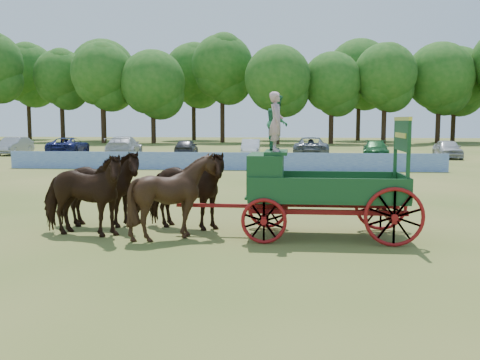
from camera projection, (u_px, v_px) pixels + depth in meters
name	position (u px, v px, depth m)	size (l,w,h in m)	color
ground	(164.00, 235.00, 13.65)	(160.00, 160.00, 0.00)	olive
horse_lead_left	(82.00, 195.00, 13.38)	(1.14, 2.51, 2.12)	black
horse_lead_right	(98.00, 189.00, 14.47)	(1.14, 2.51, 2.12)	black
horse_wheel_left	(176.00, 196.00, 13.14)	(1.71, 1.93, 2.12)	black
horse_wheel_right	(185.00, 190.00, 14.23)	(1.14, 2.51, 2.12)	black
farm_dray	(298.00, 175.00, 13.35)	(5.99, 2.00, 3.59)	maroon
sponsor_banner	(221.00, 161.00, 31.49)	(26.00, 0.08, 1.05)	#1F46AB
parked_cars	(259.00, 147.00, 43.20)	(53.56, 7.48, 1.64)	silver
treeline	(236.00, 72.00, 72.11)	(89.59, 22.67, 14.88)	#382314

